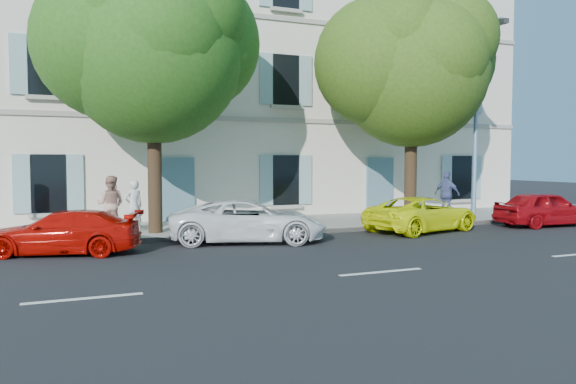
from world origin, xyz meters
name	(u,v)px	position (x,y,z in m)	size (l,w,h in m)	color
ground	(304,246)	(0.00, 0.00, 0.00)	(90.00, 90.00, 0.00)	black
sidewalk	(252,226)	(0.00, 4.45, 0.07)	(36.00, 4.50, 0.15)	#A09E96
kerb	(275,233)	(0.00, 2.28, 0.08)	(36.00, 0.16, 0.16)	#9E998E
building	(209,79)	(0.00, 10.20, 6.00)	(28.00, 7.00, 12.00)	silver
car_red_coupe	(63,232)	(-6.25, 1.10, 0.56)	(1.57, 3.87, 1.12)	#B90C05
car_white_coupe	(249,221)	(-1.20, 1.27, 0.63)	(2.09, 4.54, 1.26)	white
car_yellow_supercar	(422,214)	(4.96, 1.35, 0.59)	(1.95, 4.23, 1.18)	#F7FF0A
car_red_hatchback	(545,209)	(10.00, 0.88, 0.64)	(1.52, 3.78, 1.29)	#9C0910
tree_left	(153,54)	(-3.55, 3.39, 5.65)	(5.51, 5.51, 8.54)	#3A2819
tree_right	(412,72)	(5.81, 3.26, 5.63)	(5.55, 5.55, 8.55)	#3A2819
street_lamp	(479,110)	(8.26, 2.48, 4.28)	(0.24, 1.55, 7.30)	#7293BF
pedestrian_a	(134,206)	(-4.13, 3.89, 0.96)	(0.59, 0.39, 1.62)	silver
pedestrian_b	(111,204)	(-4.84, 3.82, 1.04)	(0.86, 0.67, 1.77)	tan
pedestrian_c	(447,194)	(8.05, 3.96, 1.05)	(1.05, 0.44, 1.80)	#515C94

